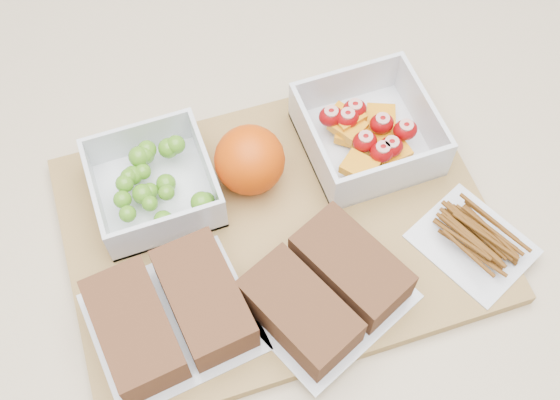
{
  "coord_description": "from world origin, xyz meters",
  "views": [
    {
      "loc": [
        -0.11,
        -0.31,
        1.54
      ],
      "look_at": [
        0.0,
        0.02,
        0.93
      ],
      "focal_mm": 45.0,
      "sensor_mm": 36.0,
      "label": 1
    }
  ],
  "objects_px": {
    "sandwich_bag_center": "(325,289)",
    "pretzel_bag": "(475,239)",
    "orange": "(250,160)",
    "grape_container": "(155,183)",
    "sandwich_bag_left": "(170,314)",
    "cutting_board": "(279,229)",
    "fruit_container": "(367,133)"
  },
  "relations": [
    {
      "from": "grape_container",
      "to": "sandwich_bag_left",
      "type": "relative_size",
      "value": 0.74
    },
    {
      "from": "cutting_board",
      "to": "sandwich_bag_left",
      "type": "height_order",
      "value": "sandwich_bag_left"
    },
    {
      "from": "orange",
      "to": "pretzel_bag",
      "type": "xyz_separation_m",
      "value": [
        0.18,
        -0.15,
        -0.02
      ]
    },
    {
      "from": "fruit_container",
      "to": "sandwich_bag_center",
      "type": "relative_size",
      "value": 0.72
    },
    {
      "from": "grape_container",
      "to": "orange",
      "type": "height_order",
      "value": "orange"
    },
    {
      "from": "cutting_board",
      "to": "sandwich_bag_left",
      "type": "relative_size",
      "value": 2.63
    },
    {
      "from": "grape_container",
      "to": "fruit_container",
      "type": "relative_size",
      "value": 0.91
    },
    {
      "from": "orange",
      "to": "sandwich_bag_left",
      "type": "height_order",
      "value": "orange"
    },
    {
      "from": "orange",
      "to": "sandwich_bag_left",
      "type": "distance_m",
      "value": 0.17
    },
    {
      "from": "sandwich_bag_center",
      "to": "grape_container",
      "type": "bearing_deg",
      "value": 125.97
    },
    {
      "from": "sandwich_bag_left",
      "to": "cutting_board",
      "type": "bearing_deg",
      "value": 26.33
    },
    {
      "from": "grape_container",
      "to": "pretzel_bag",
      "type": "relative_size",
      "value": 0.88
    },
    {
      "from": "orange",
      "to": "pretzel_bag",
      "type": "bearing_deg",
      "value": -38.81
    },
    {
      "from": "pretzel_bag",
      "to": "orange",
      "type": "bearing_deg",
      "value": 141.19
    },
    {
      "from": "orange",
      "to": "sandwich_bag_center",
      "type": "height_order",
      "value": "orange"
    },
    {
      "from": "cutting_board",
      "to": "sandwich_bag_left",
      "type": "bearing_deg",
      "value": -151.91
    },
    {
      "from": "sandwich_bag_center",
      "to": "pretzel_bag",
      "type": "distance_m",
      "value": 0.16
    },
    {
      "from": "pretzel_bag",
      "to": "grape_container",
      "type": "bearing_deg",
      "value": 149.89
    },
    {
      "from": "orange",
      "to": "sandwich_bag_center",
      "type": "xyz_separation_m",
      "value": [
        0.02,
        -0.15,
        -0.01
      ]
    },
    {
      "from": "fruit_container",
      "to": "sandwich_bag_center",
      "type": "height_order",
      "value": "fruit_container"
    },
    {
      "from": "cutting_board",
      "to": "orange",
      "type": "bearing_deg",
      "value": 99.74
    },
    {
      "from": "cutting_board",
      "to": "grape_container",
      "type": "xyz_separation_m",
      "value": [
        -0.1,
        0.08,
        0.03
      ]
    },
    {
      "from": "cutting_board",
      "to": "sandwich_bag_center",
      "type": "bearing_deg",
      "value": -78.88
    },
    {
      "from": "grape_container",
      "to": "orange",
      "type": "xyz_separation_m",
      "value": [
        0.1,
        -0.01,
        0.01
      ]
    },
    {
      "from": "grape_container",
      "to": "sandwich_bag_left",
      "type": "xyz_separation_m",
      "value": [
        -0.02,
        -0.14,
        0.0
      ]
    },
    {
      "from": "sandwich_bag_center",
      "to": "pretzel_bag",
      "type": "xyz_separation_m",
      "value": [
        0.16,
        0.0,
        -0.01
      ]
    },
    {
      "from": "grape_container",
      "to": "fruit_container",
      "type": "xyz_separation_m",
      "value": [
        0.23,
        -0.02,
        -0.0
      ]
    },
    {
      "from": "cutting_board",
      "to": "pretzel_bag",
      "type": "relative_size",
      "value": 3.14
    },
    {
      "from": "orange",
      "to": "grape_container",
      "type": "bearing_deg",
      "value": 171.26
    },
    {
      "from": "fruit_container",
      "to": "pretzel_bag",
      "type": "height_order",
      "value": "fruit_container"
    },
    {
      "from": "orange",
      "to": "sandwich_bag_left",
      "type": "bearing_deg",
      "value": -133.64
    },
    {
      "from": "orange",
      "to": "sandwich_bag_center",
      "type": "bearing_deg",
      "value": -81.2
    }
  ]
}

